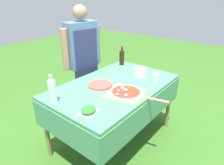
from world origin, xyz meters
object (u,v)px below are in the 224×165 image
Objects in this scene: prep_table at (114,91)px; person_cook at (83,56)px; mixing_tub at (140,72)px; herb_container at (89,110)px; water_bottle at (52,90)px; oil_bottle at (122,57)px; plate_stack at (100,85)px; sauce_jar at (156,78)px; pizza_on_peel at (127,93)px.

person_cook reaches higher than prep_table.
mixing_tub is at bearing 114.33° from person_cook.
water_bottle is at bearing 102.75° from herb_container.
water_bottle reaches higher than prep_table.
oil_bottle is 1.28m from herb_container.
plate_stack is at bearing 31.84° from herb_container.
oil_bottle reaches higher than sauce_jar.
prep_table is at bearing -41.16° from plate_stack.
water_bottle is at bearing 38.10° from person_cook.
mixing_tub is at bearing -15.36° from water_bottle.
plate_stack is at bearing 80.89° from pizza_on_peel.
oil_bottle is at bearing 64.67° from mixing_tub.
water_bottle is 0.56m from plate_stack.
oil_bottle reaches higher than herb_container.
water_bottle reaches higher than plate_stack.
sauce_jar reaches higher than prep_table.
oil_bottle reaches higher than prep_table.
plate_stack is at bearing 138.49° from sauce_jar.
prep_table is 0.50m from sauce_jar.
prep_table is 0.42m from mixing_tub.
oil_bottle reaches higher than mixing_tub.
plate_stack is (-0.03, 0.35, -0.00)m from pizza_on_peel.
pizza_on_peel is 2.37× the size of plate_stack.
oil_bottle is at bearing 23.82° from herb_container.
sauce_jar reaches higher than pizza_on_peel.
herb_container is 2.04× the size of sauce_jar.
pizza_on_peel is 3.14× the size of herb_container.
person_cook is at bearing 101.06° from sauce_jar.
person_cook is 1.02m from sauce_jar.
prep_table is 2.32× the size of pizza_on_peel.
herb_container is 0.95m from sauce_jar.
oil_bottle is at bearing 70.56° from sauce_jar.
person_cook is 0.81m from mixing_tub.
sauce_jar is (0.36, -0.32, 0.12)m from prep_table.
water_bottle is 1.09m from mixing_tub.
person_cook is 0.96m from pizza_on_peel.
water_bottle is 2.81× the size of sauce_jar.
person_cook is 0.55m from oil_bottle.
oil_bottle is 1.62× the size of mixing_tub.
oil_bottle is (0.59, 0.34, 0.19)m from prep_table.
sauce_jar is (0.94, -0.14, 0.02)m from herb_container.
mixing_tub is 0.23m from sauce_jar.
prep_table is 5.56× the size of oil_bottle.
pizza_on_peel is at bearing 82.29° from person_cook.
oil_bottle is at bearing 26.59° from pizza_on_peel.
prep_table is at bearing -16.38° from water_bottle.
person_cook is at bearing 63.26° from plate_stack.
plate_stack is (-0.71, -0.23, -0.10)m from oil_bottle.
herb_container is at bearing -77.25° from water_bottle.
herb_container is 0.97m from mixing_tub.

